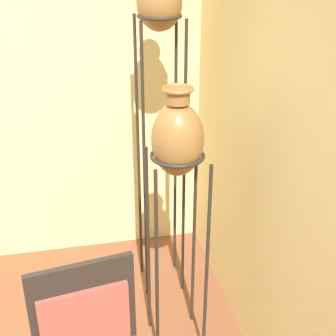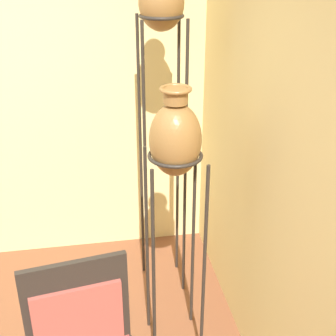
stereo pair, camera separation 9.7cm
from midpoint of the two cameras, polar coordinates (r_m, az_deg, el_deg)
name	(u,v)px [view 1 (the left image)]	position (r m, az deg, el deg)	size (l,w,h in m)	color
wall_right	(325,198)	(1.98, 17.30, -3.53)	(0.06, 7.63, 2.70)	beige
vase_stand_tall	(160,21)	(2.82, -2.07, 17.44)	(0.28, 0.28, 2.22)	#28231E
vase_stand_medium	(177,146)	(2.41, 0.01, 2.64)	(0.30, 0.30, 1.65)	#28231E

